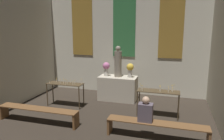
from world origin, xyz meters
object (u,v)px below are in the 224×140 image
at_px(statue, 118,63).
at_px(pew_back_right, 156,127).
at_px(candle_rack_left, 65,86).
at_px(pew_back_left, 38,112).
at_px(flower_vase_left, 106,67).
at_px(person_seated, 145,111).
at_px(candle_rack_right, 158,94).
at_px(altar, 118,88).
at_px(flower_vase_right, 130,69).

bearing_deg(statue, pew_back_right, -57.41).
relative_size(candle_rack_left, pew_back_left, 0.52).
bearing_deg(flower_vase_left, person_seated, -54.72).
relative_size(flower_vase_left, candle_rack_left, 0.41).
bearing_deg(statue, flower_vase_left, 180.00).
distance_m(candle_rack_left, candle_rack_right, 3.24).
distance_m(flower_vase_left, person_seated, 3.33).
relative_size(altar, flower_vase_right, 2.71).
xyz_separation_m(altar, flower_vase_left, (-0.47, 0.00, 0.79)).
bearing_deg(person_seated, candle_rack_right, 82.60).
bearing_deg(person_seated, pew_back_left, 180.00).
distance_m(altar, person_seated, 3.05).
bearing_deg(candle_rack_left, statue, 36.16).
xyz_separation_m(candle_rack_left, candle_rack_right, (3.24, 0.00, 0.00)).
xyz_separation_m(altar, pew_back_left, (-1.71, -2.68, -0.12)).
height_order(statue, pew_back_left, statue).
distance_m(pew_back_left, person_seated, 3.17).
height_order(statue, flower_vase_right, statue).
distance_m(candle_rack_left, pew_back_left, 1.55).
height_order(candle_rack_right, person_seated, person_seated).
distance_m(candle_rack_left, person_seated, 3.40).
xyz_separation_m(statue, pew_back_right, (1.71, -2.68, -1.11)).
bearing_deg(flower_vase_right, candle_rack_right, -45.60).
bearing_deg(pew_back_left, pew_back_right, 0.00).
relative_size(pew_back_left, person_seated, 3.86).
distance_m(altar, candle_rack_left, 2.02).
bearing_deg(pew_back_right, flower_vase_right, 114.91).
relative_size(statue, candle_rack_right, 0.90).
height_order(statue, pew_back_right, statue).
xyz_separation_m(pew_back_left, pew_back_right, (3.43, 0.00, 0.00)).
bearing_deg(altar, flower_vase_right, 0.00).
distance_m(candle_rack_right, pew_back_right, 1.55).
height_order(statue, person_seated, statue).
relative_size(statue, person_seated, 1.81).
bearing_deg(pew_back_left, candle_rack_left, 86.35).
bearing_deg(altar, flower_vase_left, 180.00).
bearing_deg(pew_back_right, person_seated, 180.00).
relative_size(altar, flower_vase_left, 2.71).
height_order(statue, flower_vase_left, statue).
relative_size(altar, person_seated, 2.23).
xyz_separation_m(flower_vase_right, candle_rack_right, (1.16, -1.18, -0.53)).
relative_size(statue, pew_back_right, 0.47).
bearing_deg(altar, person_seated, -61.95).
bearing_deg(person_seated, statue, 118.05).
distance_m(altar, flower_vase_right, 0.92).
bearing_deg(pew_back_left, statue, 57.41).
bearing_deg(candle_rack_left, pew_back_right, -24.22).
bearing_deg(pew_back_right, altar, 122.59).
bearing_deg(altar, statue, 0.00).
distance_m(candle_rack_right, pew_back_left, 3.68).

